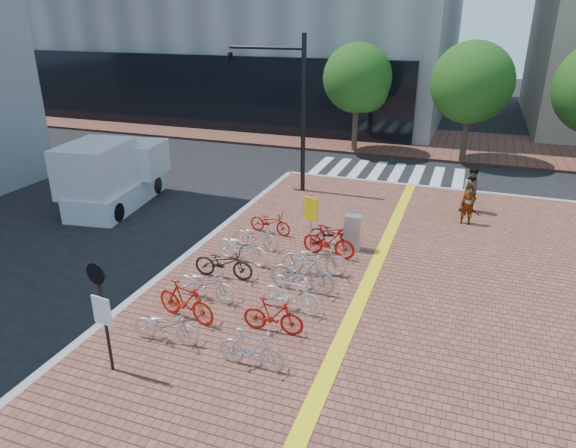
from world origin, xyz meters
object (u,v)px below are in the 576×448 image
at_px(bike_12, 329,241).
at_px(bike_13, 333,233).
at_px(bike_2, 205,284).
at_px(utility_box, 353,232).
at_px(bike_3, 224,263).
at_px(traffic_light_pole, 269,84).
at_px(yellow_sign, 311,214).
at_px(notice_sign, 102,305).
at_px(bike_11, 314,258).
at_px(box_truck, 113,175).
at_px(bike_4, 242,247).
at_px(bike_5, 256,236).
at_px(pedestrian_a, 468,205).
at_px(bike_6, 270,222).
at_px(bike_9, 290,294).
at_px(bike_10, 302,273).
at_px(bike_0, 166,325).
at_px(bike_1, 186,301).
at_px(bike_7, 251,349).
at_px(bike_8, 273,316).
at_px(pedestrian_b, 473,190).

xyz_separation_m(bike_12, bike_13, (-0.11, 0.92, -0.10)).
distance_m(bike_2, bike_13, 5.24).
relative_size(bike_2, utility_box, 1.52).
bearing_deg(bike_3, traffic_light_pole, 8.47).
bearing_deg(utility_box, bike_13, 171.72).
xyz_separation_m(yellow_sign, notice_sign, (-2.24, -7.52, 0.41)).
relative_size(bike_11, box_truck, 0.39).
height_order(bike_3, bike_4, bike_4).
xyz_separation_m(bike_5, pedestrian_a, (6.58, 4.68, 0.32)).
bearing_deg(notice_sign, bike_6, 86.71).
relative_size(bike_9, bike_10, 0.89).
bearing_deg(bike_0, bike_4, -3.39).
bearing_deg(traffic_light_pole, bike_9, -65.58).
distance_m(bike_1, yellow_sign, 5.48).
distance_m(bike_7, bike_9, 2.49).
bearing_deg(notice_sign, yellow_sign, 73.45).
bearing_deg(bike_11, notice_sign, 142.77).
distance_m(bike_3, utility_box, 4.55).
relative_size(bike_2, yellow_sign, 1.00).
bearing_deg(pedestrian_a, bike_6, -162.83).
relative_size(bike_1, bike_4, 0.92).
bearing_deg(bike_10, bike_12, -1.73).
bearing_deg(bike_11, pedestrian_a, -46.73).
relative_size(bike_7, bike_9, 0.93).
bearing_deg(bike_8, notice_sign, 129.55).
relative_size(bike_4, pedestrian_b, 1.07).
height_order(bike_3, box_truck, box_truck).
relative_size(bike_6, traffic_light_pole, 0.25).
bearing_deg(pedestrian_a, bike_5, -154.29).
distance_m(bike_6, bike_13, 2.38).
xyz_separation_m(bike_2, bike_12, (2.45, 3.77, 0.05)).
xyz_separation_m(bike_6, bike_13, (2.37, -0.20, 0.00)).
relative_size(bike_0, utility_box, 1.43).
bearing_deg(bike_9, utility_box, -5.50).
xyz_separation_m(bike_1, bike_3, (-0.11, 2.38, -0.06)).
height_order(bike_3, bike_13, bike_3).
distance_m(bike_3, bike_5, 2.25).
height_order(bike_0, pedestrian_a, pedestrian_a).
bearing_deg(bike_4, bike_0, -167.64).
distance_m(bike_6, yellow_sign, 2.12).
relative_size(bike_8, notice_sign, 0.58).
distance_m(bike_4, bike_13, 3.25).
distance_m(bike_9, bike_11, 2.23).
relative_size(bike_5, bike_10, 0.85).
relative_size(bike_6, pedestrian_a, 1.07).
xyz_separation_m(bike_0, bike_7, (2.32, -0.19, 0.03)).
height_order(bike_12, utility_box, utility_box).
height_order(bike_2, pedestrian_b, pedestrian_b).
height_order(bike_6, box_truck, box_truck).
relative_size(bike_5, yellow_sign, 0.90).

